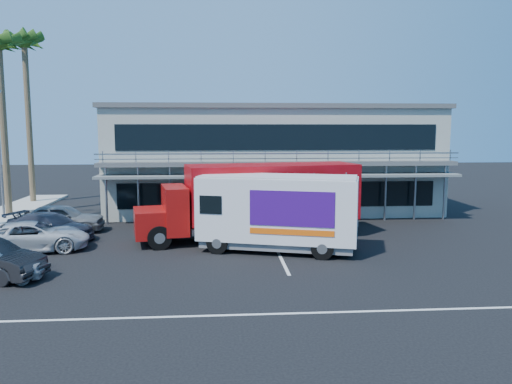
{
  "coord_description": "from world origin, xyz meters",
  "views": [
    {
      "loc": [
        -0.74,
        -20.89,
        5.79
      ],
      "look_at": [
        1.28,
        6.05,
        2.3
      ],
      "focal_mm": 35.0,
      "sensor_mm": 36.0,
      "label": 1
    }
  ],
  "objects": [
    {
      "name": "parked_car_d",
      "position": [
        -9.5,
        5.3,
        0.69
      ],
      "size": [
        5.14,
        3.64,
        1.38
      ],
      "primitive_type": "imported",
      "rotation": [
        0.0,
        0.0,
        1.17
      ],
      "color": "#2F323F",
      "rests_on": "ground"
    },
    {
      "name": "parked_car_c",
      "position": [
        -9.5,
        2.8,
        0.71
      ],
      "size": [
        5.49,
        3.42,
        1.42
      ],
      "primitive_type": "imported",
      "rotation": [
        0.0,
        0.0,
        1.79
      ],
      "color": "silver",
      "rests_on": "ground"
    },
    {
      "name": "white_van",
      "position": [
        1.99,
        2.0,
        1.9
      ],
      "size": [
        7.75,
        4.51,
        3.58
      ],
      "rotation": [
        0.0,
        0.0,
        -0.29
      ],
      "color": "silver",
      "rests_on": "ground"
    },
    {
      "name": "parked_car_e",
      "position": [
        -9.52,
        7.2,
        0.79
      ],
      "size": [
        4.74,
        2.1,
        1.58
      ],
      "primitive_type": "imported",
      "rotation": [
        0.0,
        0.0,
        1.62
      ],
      "color": "slate",
      "rests_on": "ground"
    },
    {
      "name": "red_truck",
      "position": [
        1.29,
        4.85,
        2.14
      ],
      "size": [
        11.85,
        4.82,
        3.89
      ],
      "rotation": [
        0.0,
        0.0,
        0.19
      ],
      "color": "#990E0C",
      "rests_on": "ground"
    },
    {
      "name": "ground",
      "position": [
        0.0,
        0.0,
        0.0
      ],
      "size": [
        120.0,
        120.0,
        0.0
      ],
      "primitive_type": "plane",
      "color": "black",
      "rests_on": "ground"
    },
    {
      "name": "light_pole_far",
      "position": [
        -14.2,
        11.0,
        4.5
      ],
      "size": [
        0.5,
        0.25,
        8.09
      ],
      "color": "gray",
      "rests_on": "ground"
    },
    {
      "name": "building",
      "position": [
        3.0,
        14.94,
        3.66
      ],
      "size": [
        22.4,
        12.0,
        7.3
      ],
      "color": "#9BA295",
      "rests_on": "ground"
    },
    {
      "name": "palm_f",
      "position": [
        -15.1,
        18.5,
        11.47
      ],
      "size": [
        2.8,
        2.8,
        13.25
      ],
      "color": "brown",
      "rests_on": "ground"
    }
  ]
}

